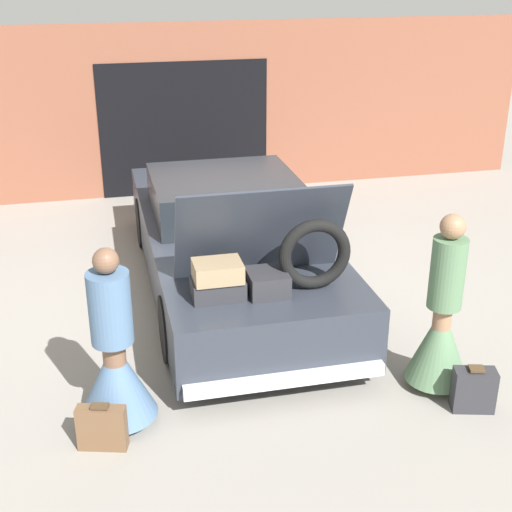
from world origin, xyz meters
The scene contains 7 objects.
ground_plane centered at (0.00, 0.00, 0.00)m, with size 40.00×40.00×0.00m, color gray.
garage_wall_back centered at (0.00, 3.91, 1.39)m, with size 12.00×0.14×2.80m.
car centered at (0.00, 0.00, 0.61)m, with size 2.01×5.19×1.83m.
person_left centered at (-1.49, -2.46, 0.59)m, with size 0.68×0.68×1.66m.
person_right centered at (1.49, -2.58, 0.63)m, with size 0.60×0.60×1.74m.
suitcase_beside_left_person centered at (-1.64, -2.81, 0.20)m, with size 0.43×0.24×0.43m.
suitcase_beside_right_person centered at (1.64, -3.01, 0.20)m, with size 0.41×0.28×0.44m.
Camera 1 is at (-1.50, -7.84, 3.85)m, focal length 50.00 mm.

